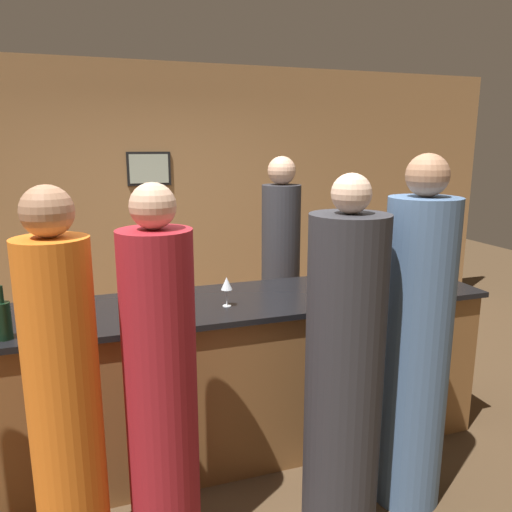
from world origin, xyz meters
The scene contains 16 objects.
ground_plane centered at (0.00, 0.00, 0.00)m, with size 14.00×14.00×0.00m, color #4C3823.
back_wall centered at (0.00, 2.36, 1.40)m, with size 8.00×0.08×2.80m.
bar_counter centered at (0.00, 0.00, 0.52)m, with size 3.59×0.77×1.03m.
bartender centered at (0.81, 0.89, 0.90)m, with size 0.32×0.32×1.90m.
guest_0 centered at (0.94, -0.78, 0.91)m, with size 0.38×0.38×1.95m.
guest_1 centered at (-0.85, -0.76, 0.87)m, with size 0.31×0.31×1.84m.
guest_2 centered at (0.49, -0.82, 0.86)m, with size 0.40×0.40×1.86m.
guest_3 centered at (-0.43, -0.74, 0.86)m, with size 0.34×0.34×1.83m.
wine_bottle_0 centered at (-1.13, -0.26, 1.13)m, with size 0.08×0.08×0.28m.
wine_glass_0 centered at (1.38, -0.02, 1.17)m, with size 0.07×0.07×0.18m.
wine_glass_1 centered at (-0.91, 0.01, 1.14)m, with size 0.07×0.07×0.15m.
wine_glass_2 centered at (0.80, -0.08, 1.15)m, with size 0.07×0.07×0.16m.
wine_glass_4 centered at (0.85, -0.24, 1.16)m, with size 0.08×0.08×0.18m.
wine_glass_5 centered at (0.71, -0.34, 1.14)m, with size 0.07×0.07×0.14m.
wine_glass_6 centered at (0.07, -0.11, 1.17)m, with size 0.07×0.07×0.18m.
wine_glass_7 centered at (1.08, -0.20, 1.15)m, with size 0.07×0.07×0.15m.
Camera 1 is at (-0.69, -2.90, 1.99)m, focal length 35.00 mm.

